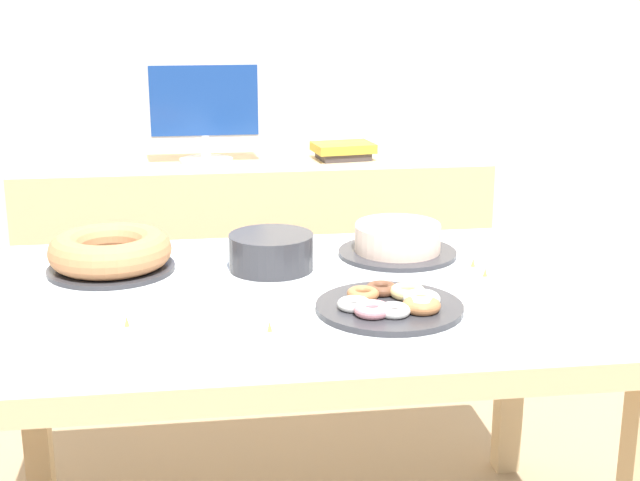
{
  "coord_description": "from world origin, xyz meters",
  "views": [
    {
      "loc": [
        -0.21,
        -1.98,
        1.43
      ],
      "look_at": [
        0.08,
        0.17,
        0.82
      ],
      "focal_mm": 50.0,
      "sensor_mm": 36.0,
      "label": 1
    }
  ],
  "objects": [
    {
      "name": "wall_back",
      "position": [
        0.0,
        1.69,
        1.3
      ],
      "size": [
        8.0,
        0.1,
        2.6
      ],
      "primitive_type": "cube",
      "color": "silver",
      "rests_on": "ground"
    },
    {
      "name": "dining_table",
      "position": [
        0.0,
        0.0,
        0.67
      ],
      "size": [
        1.52,
        0.92,
        0.76
      ],
      "color": "silver",
      "rests_on": "ground"
    },
    {
      "name": "sideboard",
      "position": [
        0.0,
        1.39,
        0.4
      ],
      "size": [
        1.77,
        0.44,
        0.8
      ],
      "color": "#D1B284",
      "rests_on": "ground"
    },
    {
      "name": "computer_monitor",
      "position": [
        -0.18,
        1.39,
        0.99
      ],
      "size": [
        0.42,
        0.2,
        0.38
      ],
      "color": "silver",
      "rests_on": "sideboard"
    },
    {
      "name": "book_stack",
      "position": [
        0.34,
        1.39,
        0.83
      ],
      "size": [
        0.25,
        0.19,
        0.06
      ],
      "color": "#3F3838",
      "rests_on": "sideboard"
    },
    {
      "name": "cake_chocolate_round",
      "position": [
        0.3,
        0.21,
        0.8
      ],
      "size": [
        0.31,
        0.31,
        0.09
      ],
      "color": "#333338",
      "rests_on": "dining_table"
    },
    {
      "name": "cake_golden_bundt",
      "position": [
        -0.44,
        0.18,
        0.81
      ],
      "size": [
        0.31,
        0.31,
        0.1
      ],
      "color": "#333338",
      "rests_on": "dining_table"
    },
    {
      "name": "pastry_platter",
      "position": [
        0.19,
        -0.2,
        0.78
      ],
      "size": [
        0.32,
        0.32,
        0.04
      ],
      "color": "#333338",
      "rests_on": "dining_table"
    },
    {
      "name": "plate_stack",
      "position": [
        -0.04,
        0.14,
        0.81
      ],
      "size": [
        0.21,
        0.21,
        0.09
      ],
      "color": "#333338",
      "rests_on": "dining_table"
    },
    {
      "name": "tealight_left_edge",
      "position": [
        0.45,
        -0.04,
        0.77
      ],
      "size": [
        0.04,
        0.04,
        0.04
      ],
      "color": "silver",
      "rests_on": "dining_table"
    },
    {
      "name": "tealight_right_edge",
      "position": [
        -0.09,
        -0.32,
        0.77
      ],
      "size": [
        0.04,
        0.04,
        0.04
      ],
      "color": "silver",
      "rests_on": "dining_table"
    },
    {
      "name": "tealight_centre",
      "position": [
        -0.37,
        -0.25,
        0.77
      ],
      "size": [
        0.04,
        0.04,
        0.04
      ],
      "color": "silver",
      "rests_on": "dining_table"
    },
    {
      "name": "tealight_near_cakes",
      "position": [
        0.45,
        0.04,
        0.77
      ],
      "size": [
        0.04,
        0.04,
        0.04
      ],
      "color": "silver",
      "rests_on": "dining_table"
    }
  ]
}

